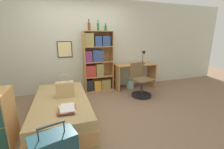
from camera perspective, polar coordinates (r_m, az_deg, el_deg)
The scene contains 13 objects.
ground_plane at distance 3.27m, azimuth -6.49°, elevation -14.31°, with size 14.00×14.00×0.00m, color #84664C.
wall_back at distance 4.43m, azimuth -11.38°, elevation 10.63°, with size 10.00×0.09×2.60m.
bed at distance 3.14m, azimuth -18.55°, elevation -11.97°, with size 0.99×1.99×0.42m.
handbag at distance 3.05m, azimuth -17.44°, elevation -5.22°, with size 0.33×0.17×0.45m.
book_stack_on_bed at distance 2.51m, azimuth -16.79°, elevation -12.54°, with size 0.29×0.36×0.06m.
bookcase at distance 4.34m, azimuth -5.93°, elevation 4.34°, with size 0.82×0.33×1.71m.
bottle_green at distance 4.25m, azimuth -8.73°, elevation 17.67°, with size 0.08×0.08×0.29m.
bottle_brown at distance 4.28m, azimuth -5.31°, elevation 17.69°, with size 0.06×0.06×0.28m.
bottle_clear at distance 4.39m, azimuth -2.44°, elevation 17.23°, with size 0.07×0.07×0.20m.
desk at distance 4.69m, azimuth 8.63°, elevation 1.35°, with size 1.25×0.56×0.75m.
desk_lamp at distance 4.73m, azimuth 12.11°, elevation 7.73°, with size 0.20×0.15×0.45m.
desk_chair at distance 4.09m, azimuth 10.85°, elevation -4.28°, with size 0.56×0.56×0.88m.
waste_bin at distance 4.67m, azimuth 6.91°, elevation -3.67°, with size 0.22×0.22×0.26m.
Camera 1 is at (-0.57, -2.82, 1.56)m, focal length 24.00 mm.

